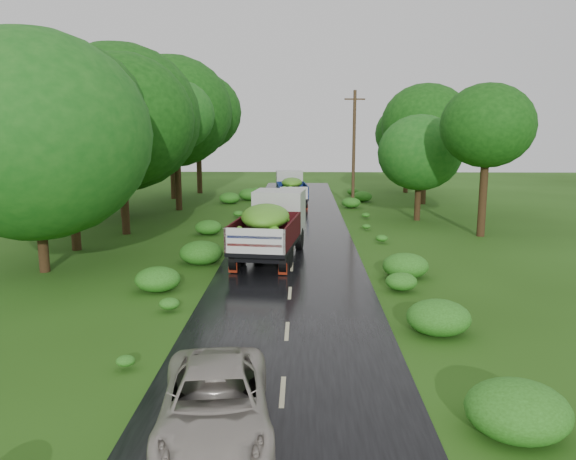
{
  "coord_description": "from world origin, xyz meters",
  "views": [
    {
      "loc": [
        0.44,
        -16.43,
        6.28
      ],
      "look_at": [
        -0.17,
        7.98,
        1.7
      ],
      "focal_mm": 35.0,
      "sensor_mm": 36.0,
      "label": 1
    }
  ],
  "objects_px": {
    "truck_far": "(291,187)",
    "utility_pole": "(354,148)",
    "car": "(215,403)",
    "truck_near": "(272,223)"
  },
  "relations": [
    {
      "from": "truck_near",
      "to": "car",
      "type": "height_order",
      "value": "truck_near"
    },
    {
      "from": "truck_near",
      "to": "car",
      "type": "xyz_separation_m",
      "value": [
        -0.32,
        -15.76,
        -1.0
      ]
    },
    {
      "from": "car",
      "to": "utility_pole",
      "type": "xyz_separation_m",
      "value": [
        5.66,
        32.2,
        3.85
      ]
    },
    {
      "from": "truck_far",
      "to": "car",
      "type": "xyz_separation_m",
      "value": [
        -0.87,
        -33.71,
        -0.76
      ]
    },
    {
      "from": "truck_far",
      "to": "utility_pole",
      "type": "height_order",
      "value": "utility_pole"
    },
    {
      "from": "car",
      "to": "truck_far",
      "type": "bearing_deg",
      "value": 81.77
    },
    {
      "from": "truck_far",
      "to": "car",
      "type": "bearing_deg",
      "value": -96.65
    },
    {
      "from": "car",
      "to": "utility_pole",
      "type": "bearing_deg",
      "value": 73.28
    },
    {
      "from": "utility_pole",
      "to": "car",
      "type": "bearing_deg",
      "value": -107.11
    },
    {
      "from": "car",
      "to": "utility_pole",
      "type": "distance_m",
      "value": 32.92
    }
  ]
}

